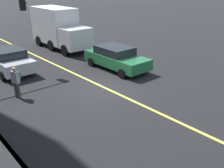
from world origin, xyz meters
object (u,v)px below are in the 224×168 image
object	(u,v)px
truck_white	(58,28)
car_silver	(8,60)
pedestrian_with_backpack	(16,80)
car_green	(116,57)

from	to	relation	value
truck_white	car_silver	bearing A→B (deg)	120.57
pedestrian_with_backpack	car_green	bearing A→B (deg)	-88.68
car_silver	pedestrian_with_backpack	world-z (taller)	pedestrian_with_backpack
pedestrian_with_backpack	truck_white	bearing A→B (deg)	-41.76
truck_white	car_green	bearing A→B (deg)	179.39
pedestrian_with_backpack	car_silver	bearing A→B (deg)	-15.21
car_green	car_silver	world-z (taller)	car_silver
car_silver	truck_white	world-z (taller)	truck_white
car_silver	truck_white	distance (m)	6.80
car_silver	pedestrian_with_backpack	distance (m)	4.58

